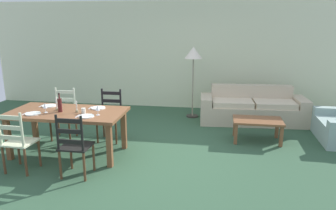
% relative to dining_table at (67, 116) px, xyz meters
% --- Properties ---
extents(ground_plane, '(9.60, 9.60, 0.02)m').
position_rel_dining_table_xyz_m(ground_plane, '(1.21, 0.12, -0.67)').
color(ground_plane, '#315339').
extents(wall_far, '(9.60, 0.16, 2.70)m').
position_rel_dining_table_xyz_m(wall_far, '(1.21, 3.42, 0.69)').
color(wall_far, beige).
rests_on(wall_far, ground_plane).
extents(dining_table, '(1.90, 0.96, 0.75)m').
position_rel_dining_table_xyz_m(dining_table, '(0.00, 0.00, 0.00)').
color(dining_table, brown).
rests_on(dining_table, ground_plane).
extents(dining_chair_near_left, '(0.44, 0.42, 0.96)m').
position_rel_dining_table_xyz_m(dining_chair_near_left, '(-0.42, -0.75, -0.19)').
color(dining_chair_near_left, beige).
rests_on(dining_chair_near_left, ground_plane).
extents(dining_chair_near_right, '(0.42, 0.40, 0.96)m').
position_rel_dining_table_xyz_m(dining_chair_near_right, '(0.47, -0.77, -0.19)').
color(dining_chair_near_right, black).
rests_on(dining_chair_near_right, ground_plane).
extents(dining_chair_far_left, '(0.45, 0.43, 0.96)m').
position_rel_dining_table_xyz_m(dining_chair_far_left, '(-0.44, 0.72, -0.19)').
color(dining_chair_far_left, beige).
rests_on(dining_chair_far_left, ground_plane).
extents(dining_chair_far_right, '(0.42, 0.40, 0.96)m').
position_rel_dining_table_xyz_m(dining_chair_far_right, '(0.47, 0.76, -0.19)').
color(dining_chair_far_right, black).
rests_on(dining_chair_far_right, ground_plane).
extents(dinner_plate_near_left, '(0.24, 0.24, 0.02)m').
position_rel_dining_table_xyz_m(dinner_plate_near_left, '(-0.45, -0.25, 0.10)').
color(dinner_plate_near_left, white).
rests_on(dinner_plate_near_left, dining_table).
extents(fork_near_left, '(0.03, 0.17, 0.01)m').
position_rel_dining_table_xyz_m(fork_near_left, '(-0.60, -0.25, 0.09)').
color(fork_near_left, silver).
rests_on(fork_near_left, dining_table).
extents(dinner_plate_near_right, '(0.24, 0.24, 0.02)m').
position_rel_dining_table_xyz_m(dinner_plate_near_right, '(0.45, -0.25, 0.10)').
color(dinner_plate_near_right, white).
rests_on(dinner_plate_near_right, dining_table).
extents(fork_near_right, '(0.03, 0.17, 0.01)m').
position_rel_dining_table_xyz_m(fork_near_right, '(0.30, -0.25, 0.09)').
color(fork_near_right, silver).
rests_on(fork_near_right, dining_table).
extents(dinner_plate_far_left, '(0.24, 0.24, 0.02)m').
position_rel_dining_table_xyz_m(dinner_plate_far_left, '(-0.45, 0.25, 0.10)').
color(dinner_plate_far_left, white).
rests_on(dinner_plate_far_left, dining_table).
extents(fork_far_left, '(0.02, 0.17, 0.01)m').
position_rel_dining_table_xyz_m(fork_far_left, '(-0.60, 0.25, 0.09)').
color(fork_far_left, silver).
rests_on(fork_far_left, dining_table).
extents(dinner_plate_far_right, '(0.24, 0.24, 0.02)m').
position_rel_dining_table_xyz_m(dinner_plate_far_right, '(0.45, 0.25, 0.10)').
color(dinner_plate_far_right, white).
rests_on(dinner_plate_far_right, dining_table).
extents(fork_far_right, '(0.03, 0.17, 0.01)m').
position_rel_dining_table_xyz_m(fork_far_right, '(0.30, 0.25, 0.09)').
color(fork_far_right, silver).
rests_on(fork_far_right, dining_table).
extents(wine_bottle, '(0.07, 0.07, 0.32)m').
position_rel_dining_table_xyz_m(wine_bottle, '(-0.09, -0.04, 0.20)').
color(wine_bottle, '#471919').
rests_on(wine_bottle, dining_table).
extents(wine_glass_near_left, '(0.06, 0.06, 0.16)m').
position_rel_dining_table_xyz_m(wine_glass_near_left, '(-0.30, -0.13, 0.20)').
color(wine_glass_near_left, white).
rests_on(wine_glass_near_left, dining_table).
extents(wine_glass_near_right, '(0.06, 0.06, 0.16)m').
position_rel_dining_table_xyz_m(wine_glass_near_right, '(0.59, -0.13, 0.20)').
color(wine_glass_near_right, white).
rests_on(wine_glass_near_right, dining_table).
extents(coffee_cup_primary, '(0.07, 0.07, 0.09)m').
position_rel_dining_table_xyz_m(coffee_cup_primary, '(0.33, -0.08, 0.13)').
color(coffee_cup_primary, silver).
rests_on(coffee_cup_primary, dining_table).
extents(candle_tall, '(0.05, 0.05, 0.22)m').
position_rel_dining_table_xyz_m(candle_tall, '(-0.18, 0.02, 0.15)').
color(candle_tall, '#998C66').
rests_on(candle_tall, dining_table).
extents(candle_short, '(0.05, 0.05, 0.19)m').
position_rel_dining_table_xyz_m(candle_short, '(0.20, -0.04, 0.14)').
color(candle_short, '#998C66').
rests_on(candle_short, dining_table).
extents(couch, '(2.32, 0.94, 0.80)m').
position_rel_dining_table_xyz_m(couch, '(3.21, 2.35, -0.37)').
color(couch, '#C4B395').
rests_on(couch, ground_plane).
extents(coffee_table, '(0.90, 0.56, 0.42)m').
position_rel_dining_table_xyz_m(coffee_table, '(3.21, 1.13, -0.31)').
color(coffee_table, brown).
rests_on(coffee_table, ground_plane).
extents(standing_lamp, '(0.40, 0.40, 1.64)m').
position_rel_dining_table_xyz_m(standing_lamp, '(1.87, 2.53, 0.75)').
color(standing_lamp, '#332D28').
rests_on(standing_lamp, ground_plane).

